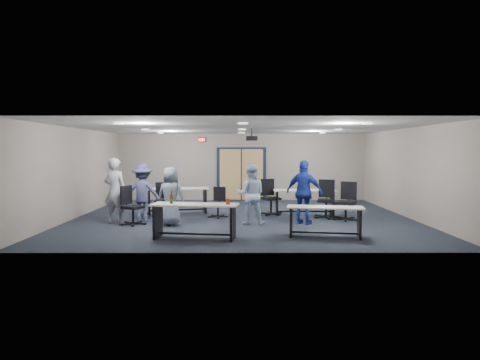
{
  "coord_description": "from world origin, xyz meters",
  "views": [
    {
      "loc": [
        -0.1,
        -12.85,
        2.03
      ],
      "look_at": [
        -0.07,
        -0.3,
        1.16
      ],
      "focal_mm": 32.0,
      "sensor_mm": 36.0,
      "label": 1
    }
  ],
  "objects_px": {
    "person_plaid": "(171,196)",
    "person_navy": "(304,192)",
    "person_back": "(143,193)",
    "chair_back_a": "(163,200)",
    "chair_back_b": "(218,202)",
    "table_back_right": "(304,198)",
    "chair_back_c": "(271,197)",
    "chair_back_d": "(326,199)",
    "chair_loose_left": "(133,205)",
    "chair_loose_right": "(346,201)",
    "table_front_left": "(195,214)",
    "table_front_right": "(325,216)",
    "person_gray": "(115,191)",
    "person_lightblue": "(251,194)",
    "table_back_left": "(177,196)"
  },
  "relations": [
    {
      "from": "person_plaid",
      "to": "table_back_right",
      "type": "bearing_deg",
      "value": -139.67
    },
    {
      "from": "person_plaid",
      "to": "person_navy",
      "type": "distance_m",
      "value": 3.64
    },
    {
      "from": "chair_back_a",
      "to": "person_gray",
      "type": "bearing_deg",
      "value": -139.62
    },
    {
      "from": "table_front_left",
      "to": "table_back_right",
      "type": "xyz_separation_m",
      "value": [
        3.08,
        3.64,
        -0.02
      ]
    },
    {
      "from": "chair_back_a",
      "to": "person_lightblue",
      "type": "relative_size",
      "value": 0.63
    },
    {
      "from": "table_front_right",
      "to": "table_back_left",
      "type": "bearing_deg",
      "value": 145.98
    },
    {
      "from": "table_back_left",
      "to": "person_plaid",
      "type": "xyz_separation_m",
      "value": [
        0.15,
        -2.27,
        0.24
      ]
    },
    {
      "from": "chair_back_c",
      "to": "person_gray",
      "type": "xyz_separation_m",
      "value": [
        -4.43,
        -1.62,
        0.35
      ]
    },
    {
      "from": "table_back_left",
      "to": "chair_loose_left",
      "type": "xyz_separation_m",
      "value": [
        -0.89,
        -2.18,
        -0.02
      ]
    },
    {
      "from": "table_front_left",
      "to": "table_front_right",
      "type": "height_order",
      "value": "table_front_left"
    },
    {
      "from": "table_front_right",
      "to": "person_back",
      "type": "bearing_deg",
      "value": 164.4
    },
    {
      "from": "person_navy",
      "to": "person_gray",
      "type": "bearing_deg",
      "value": 28.27
    },
    {
      "from": "person_navy",
      "to": "person_back",
      "type": "bearing_deg",
      "value": 23.25
    },
    {
      "from": "table_front_right",
      "to": "person_plaid",
      "type": "bearing_deg",
      "value": 167.79
    },
    {
      "from": "chair_loose_left",
      "to": "chair_loose_right",
      "type": "bearing_deg",
      "value": -57.64
    },
    {
      "from": "chair_back_a",
      "to": "chair_back_b",
      "type": "height_order",
      "value": "chair_back_a"
    },
    {
      "from": "chair_back_c",
      "to": "chair_loose_right",
      "type": "relative_size",
      "value": 1.01
    },
    {
      "from": "chair_back_b",
      "to": "chair_loose_left",
      "type": "xyz_separation_m",
      "value": [
        -2.24,
        -1.32,
        0.08
      ]
    },
    {
      "from": "chair_back_b",
      "to": "person_back",
      "type": "height_order",
      "value": "person_back"
    },
    {
      "from": "person_plaid",
      "to": "person_back",
      "type": "relative_size",
      "value": 0.96
    },
    {
      "from": "table_front_left",
      "to": "chair_loose_left",
      "type": "distance_m",
      "value": 2.6
    },
    {
      "from": "chair_back_c",
      "to": "person_gray",
      "type": "height_order",
      "value": "person_gray"
    },
    {
      "from": "table_front_right",
      "to": "person_gray",
      "type": "height_order",
      "value": "person_gray"
    },
    {
      "from": "table_back_right",
      "to": "chair_back_d",
      "type": "height_order",
      "value": "chair_back_d"
    },
    {
      "from": "chair_back_d",
      "to": "person_gray",
      "type": "relative_size",
      "value": 0.62
    },
    {
      "from": "person_gray",
      "to": "table_front_left",
      "type": "bearing_deg",
      "value": 153.13
    },
    {
      "from": "person_navy",
      "to": "person_plaid",
      "type": "bearing_deg",
      "value": 32.77
    },
    {
      "from": "table_front_right",
      "to": "person_plaid",
      "type": "height_order",
      "value": "person_plaid"
    },
    {
      "from": "table_front_right",
      "to": "chair_back_c",
      "type": "bearing_deg",
      "value": 115.67
    },
    {
      "from": "table_back_right",
      "to": "person_back",
      "type": "distance_m",
      "value": 4.98
    },
    {
      "from": "person_lightblue",
      "to": "chair_loose_left",
      "type": "bearing_deg",
      "value": 5.31
    },
    {
      "from": "table_back_left",
      "to": "chair_back_d",
      "type": "xyz_separation_m",
      "value": [
        4.6,
        -0.99,
        0.02
      ]
    },
    {
      "from": "chair_back_a",
      "to": "chair_back_c",
      "type": "bearing_deg",
      "value": 1.07
    },
    {
      "from": "table_front_left",
      "to": "person_lightblue",
      "type": "distance_m",
      "value": 2.36
    },
    {
      "from": "person_gray",
      "to": "person_plaid",
      "type": "distance_m",
      "value": 1.63
    },
    {
      "from": "table_back_right",
      "to": "chair_back_c",
      "type": "bearing_deg",
      "value": -178.22
    },
    {
      "from": "chair_back_c",
      "to": "person_navy",
      "type": "distance_m",
      "value": 1.9
    },
    {
      "from": "table_back_right",
      "to": "chair_loose_right",
      "type": "distance_m",
      "value": 1.49
    },
    {
      "from": "table_back_right",
      "to": "person_back",
      "type": "bearing_deg",
      "value": -163.95
    },
    {
      "from": "table_front_left",
      "to": "chair_back_a",
      "type": "distance_m",
      "value": 3.46
    },
    {
      "from": "table_back_left",
      "to": "chair_loose_right",
      "type": "relative_size",
      "value": 1.88
    },
    {
      "from": "person_plaid",
      "to": "table_front_left",
      "type": "bearing_deg",
      "value": 129.58
    },
    {
      "from": "person_gray",
      "to": "person_navy",
      "type": "distance_m",
      "value": 5.22
    },
    {
      "from": "table_front_left",
      "to": "person_plaid",
      "type": "height_order",
      "value": "person_plaid"
    },
    {
      "from": "person_lightblue",
      "to": "person_back",
      "type": "height_order",
      "value": "person_lightblue"
    },
    {
      "from": "chair_back_d",
      "to": "chair_back_a",
      "type": "bearing_deg",
      "value": -168.71
    },
    {
      "from": "chair_back_c",
      "to": "chair_back_d",
      "type": "bearing_deg",
      "value": -47.4
    },
    {
      "from": "table_front_right",
      "to": "person_navy",
      "type": "bearing_deg",
      "value": 106.61
    },
    {
      "from": "person_plaid",
      "to": "table_front_right",
      "type": "bearing_deg",
      "value": 172.32
    },
    {
      "from": "person_plaid",
      "to": "person_back",
      "type": "distance_m",
      "value": 1.15
    }
  ]
}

